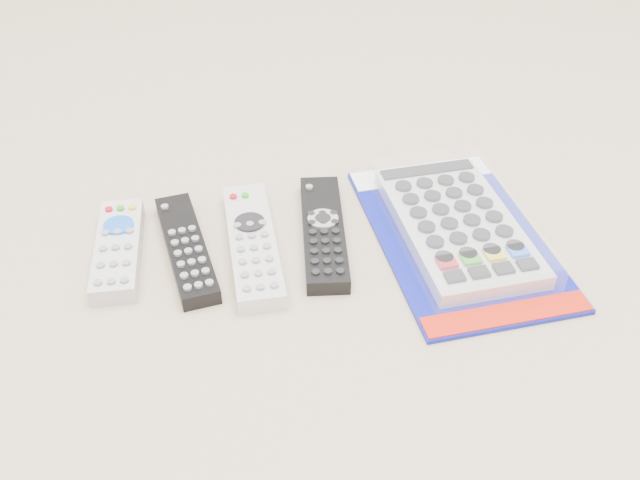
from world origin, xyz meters
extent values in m
plane|color=tan|center=(0.00, 0.00, 0.00)|extent=(5.00, 5.00, 0.00)
cube|color=#ABABAD|center=(-0.21, 0.06, 0.01)|extent=(0.06, 0.16, 0.02)
cylinder|color=blue|center=(-0.20, 0.09, 0.02)|extent=(0.04, 0.04, 0.00)
cube|color=black|center=(-0.13, 0.05, 0.01)|extent=(0.06, 0.19, 0.02)
cube|color=silver|center=(-0.06, 0.04, 0.01)|extent=(0.06, 0.21, 0.02)
cylinder|color=black|center=(-0.06, 0.07, 0.02)|extent=(0.04, 0.04, 0.00)
cube|color=black|center=(0.03, 0.05, 0.01)|extent=(0.08, 0.20, 0.02)
cylinder|color=silver|center=(0.03, 0.06, 0.02)|extent=(0.04, 0.04, 0.00)
cube|color=navy|center=(0.18, 0.01, 0.00)|extent=(0.19, 0.31, 0.01)
cube|color=white|center=(0.18, 0.14, 0.01)|extent=(0.18, 0.04, 0.00)
cube|color=red|center=(0.18, -0.12, 0.01)|extent=(0.18, 0.03, 0.00)
cube|color=silver|center=(0.18, 0.02, 0.01)|extent=(0.13, 0.24, 0.02)
cube|color=white|center=(0.18, 0.02, 0.02)|extent=(0.15, 0.25, 0.04)
camera|label=1|loc=(-0.12, -0.59, 0.53)|focal=40.00mm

